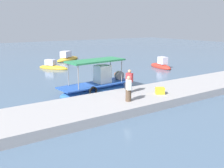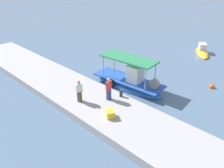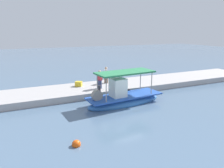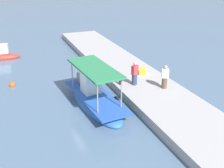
{
  "view_description": "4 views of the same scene",
  "coord_description": "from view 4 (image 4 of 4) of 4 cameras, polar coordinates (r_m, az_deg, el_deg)",
  "views": [
    {
      "loc": [
        -9.98,
        -17.25,
        5.38
      ],
      "look_at": [
        -0.25,
        -2.52,
        1.13
      ],
      "focal_mm": 40.31,
      "sensor_mm": 36.0,
      "label": 1
    },
    {
      "loc": [
        10.38,
        -13.21,
        9.03
      ],
      "look_at": [
        -0.02,
        -2.36,
        1.15
      ],
      "focal_mm": 35.88,
      "sensor_mm": 36.0,
      "label": 2
    },
    {
      "loc": [
        7.32,
        14.16,
        5.72
      ],
      "look_at": [
        -0.34,
        -2.9,
        0.97
      ],
      "focal_mm": 34.04,
      "sensor_mm": 36.0,
      "label": 3
    },
    {
      "loc": [
        -15.09,
        4.7,
        8.29
      ],
      "look_at": [
        0.26,
        -1.55,
        1.06
      ],
      "focal_mm": 43.9,
      "sensor_mm": 36.0,
      "label": 4
    }
  ],
  "objects": [
    {
      "name": "fisherman_by_crate",
      "position": [
        18.76,
        10.93,
        1.26
      ],
      "size": [
        0.47,
        0.52,
        1.64
      ],
      "color": "brown",
      "rests_on": "dock_quay"
    },
    {
      "name": "mooring_bollard",
      "position": [
        19.18,
        1.78,
        0.61
      ],
      "size": [
        0.24,
        0.24,
        0.5
      ],
      "primitive_type": "cylinder",
      "color": "#2D2D33",
      "rests_on": "dock_quay"
    },
    {
      "name": "dock_quay",
      "position": [
        19.28,
        7.71,
        -1.21
      ],
      "size": [
        36.0,
        4.21,
        0.56
      ],
      "primitive_type": "cube",
      "color": "#A7A3A2",
      "rests_on": "ground_plane"
    },
    {
      "name": "main_fishing_boat",
      "position": [
        17.56,
        -3.63,
        -2.93
      ],
      "size": [
        6.58,
        2.51,
        2.96
      ],
      "color": "#326DB7",
      "rests_on": "ground_plane"
    },
    {
      "name": "cargo_crate",
      "position": [
        21.17,
        6.4,
        2.67
      ],
      "size": [
        0.76,
        0.73,
        0.46
      ],
      "primitive_type": "cube",
      "rotation": [
        0.0,
        0.0,
        2.59
      ],
      "color": "gold",
      "rests_on": "dock_quay"
    },
    {
      "name": "fisherman_near_bollard",
      "position": [
        19.03,
        4.74,
        1.99
      ],
      "size": [
        0.48,
        0.53,
        1.67
      ],
      "color": "navy",
      "rests_on": "dock_quay"
    },
    {
      "name": "marker_buoy",
      "position": [
        21.7,
        -20.05,
        -0.15
      ],
      "size": [
        0.45,
        0.45,
        0.45
      ],
      "color": "#EE5412",
      "rests_on": "ground_plane"
    },
    {
      "name": "ground_plane",
      "position": [
        17.85,
        -4.3,
        -4.19
      ],
      "size": [
        120.0,
        120.0,
        0.0
      ],
      "primitive_type": "plane",
      "color": "slate"
    }
  ]
}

